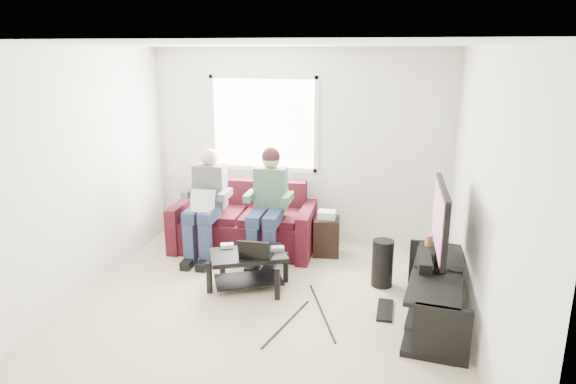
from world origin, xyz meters
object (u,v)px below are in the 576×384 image
(tv, at_px, (440,221))
(subwoofer, at_px, (382,263))
(tv_stand, at_px, (435,297))
(sofa, at_px, (245,225))
(end_table, at_px, (326,235))
(coffee_table, at_px, (248,262))

(tv, relative_size, subwoofer, 2.06)
(tv_stand, bearing_deg, tv, 91.47)
(sofa, xyz_separation_m, end_table, (1.09, -0.01, -0.06))
(tv_stand, xyz_separation_m, end_table, (-1.26, 1.44, 0.03))
(coffee_table, xyz_separation_m, tv, (1.97, -0.20, 0.68))
(coffee_table, bearing_deg, tv_stand, -8.70)
(coffee_table, height_order, tv, tv)
(tv, bearing_deg, subwoofer, 133.57)
(tv_stand, relative_size, end_table, 2.75)
(tv_stand, distance_m, end_table, 1.91)
(coffee_table, distance_m, tv, 2.10)
(tv_stand, bearing_deg, sofa, 148.32)
(sofa, bearing_deg, tv_stand, -31.68)
(coffee_table, relative_size, end_table, 1.61)
(sofa, distance_m, tv_stand, 2.76)
(sofa, bearing_deg, subwoofer, -23.67)
(tv_stand, relative_size, subwoofer, 3.02)
(end_table, bearing_deg, coffee_table, -122.38)
(sofa, relative_size, end_table, 3.15)
(tv, height_order, subwoofer, tv)
(subwoofer, bearing_deg, tv_stand, -51.03)
(tv_stand, distance_m, tv, 0.75)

